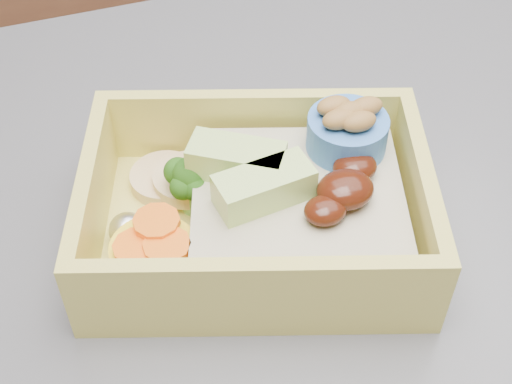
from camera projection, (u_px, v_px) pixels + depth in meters
name	position (u px, v px, depth m)	size (l,w,h in m)	color
bento_box	(266.00, 205.00, 0.43)	(0.24, 0.20, 0.07)	#D4C657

